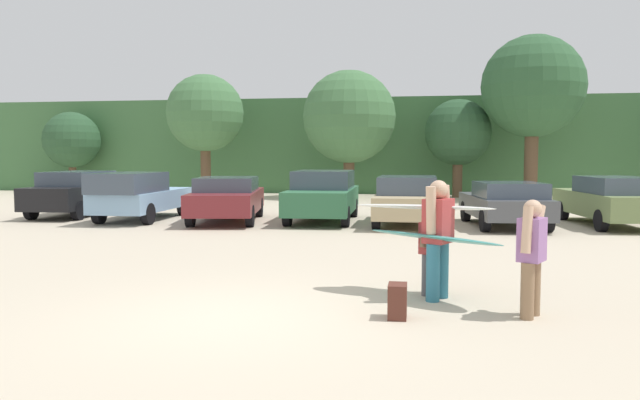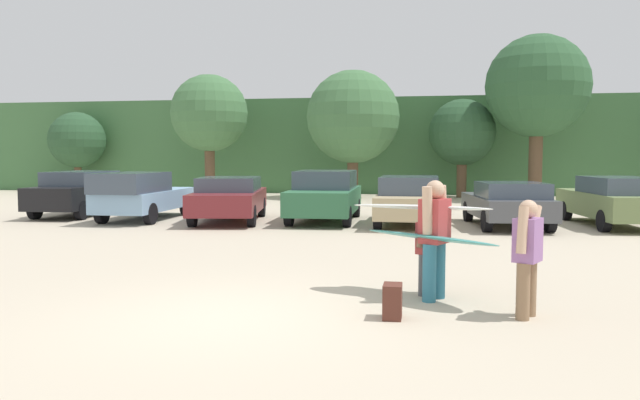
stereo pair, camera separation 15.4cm
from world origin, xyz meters
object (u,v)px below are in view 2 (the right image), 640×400
parked_car_olive_green (613,200)px  person_child (427,246)px  parked_car_black (81,192)px  parked_car_sky_blue (141,195)px  surfboard_white (421,207)px  backpack_dropped (392,301)px  parked_car_dark_gray (507,203)px  parked_car_forest_green (325,195)px  person_companion (527,251)px  parked_car_maroon (229,198)px  person_adult (435,233)px  parked_car_tan (409,200)px

parked_car_olive_green → person_child: 11.33m
parked_car_black → parked_car_sky_blue: size_ratio=0.98×
person_child → surfboard_white: bearing=5.3°
parked_car_olive_green → parked_car_sky_blue: bearing=86.8°
surfboard_white → parked_car_olive_green: bearing=-108.7°
backpack_dropped → parked_car_dark_gray: bearing=75.6°
parked_car_forest_green → person_companion: size_ratio=2.98×
parked_car_maroon → person_child: parked_car_maroon is taller
parked_car_maroon → parked_car_dark_gray: parked_car_maroon is taller
parked_car_sky_blue → person_child: 12.89m
parked_car_maroon → person_adult: 11.50m
surfboard_white → backpack_dropped: size_ratio=4.86×
parked_car_sky_blue → parked_car_olive_green: size_ratio=0.97×
person_child → parked_car_forest_green: bearing=-45.1°
parked_car_forest_green → person_adult: bearing=-163.5°
parked_car_sky_blue → parked_car_forest_green: (5.88, 0.79, 0.01)m
parked_car_tan → parked_car_dark_gray: 2.85m
parked_car_tan → person_child: bearing=-176.4°
parked_car_black → person_adult: 16.09m
parked_car_sky_blue → backpack_dropped: 13.70m
parked_car_olive_green → person_child: parked_car_olive_green is taller
parked_car_black → parked_car_dark_gray: bearing=-97.5°
parked_car_dark_gray → parked_car_sky_blue: bearing=83.5°
parked_car_sky_blue → person_adult: bearing=-136.8°
parked_car_sky_blue → backpack_dropped: size_ratio=10.36×
person_companion → surfboard_white: (-1.37, 1.16, 0.46)m
parked_car_tan → parked_car_dark_gray: size_ratio=1.02×
parked_car_sky_blue → parked_car_dark_gray: 11.40m
parked_car_maroon → surfboard_white: parked_car_maroon is taller
parked_car_tan → person_adult: (0.65, -9.70, 0.23)m
parked_car_tan → person_adult: size_ratio=2.52×
person_adult → backpack_dropped: size_ratio=3.89×
parked_car_tan → person_companion: bearing=-169.9°
person_adult → person_companion: 1.43m
parked_car_sky_blue → person_companion: (10.38, -10.25, 0.04)m
parked_car_tan → parked_car_dark_gray: (2.84, -0.16, -0.05)m
parked_car_black → person_child: 15.80m
parked_car_black → parked_car_maroon: parked_car_black is taller
parked_car_forest_green → person_adult: 10.76m
parked_car_black → person_adult: person_adult is taller
person_companion → backpack_dropped: (-1.71, -0.34, -0.65)m
parked_car_forest_green → person_child: bearing=-163.5°
person_adult → parked_car_black: bearing=-14.5°
person_child → person_adult: bearing=134.6°
parked_car_forest_green → person_adult: size_ratio=2.62×
parked_car_maroon → parked_car_olive_green: 11.60m
person_adult → person_companion: person_adult is taller
person_adult → parked_car_sky_blue: bearing=-18.8°
surfboard_white → parked_car_sky_blue: bearing=-35.1°
parked_car_maroon → parked_car_forest_green: (2.98, 0.62, 0.08)m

